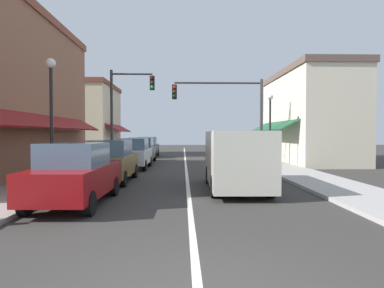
{
  "coord_description": "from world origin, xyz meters",
  "views": [
    {
      "loc": [
        -0.19,
        -3.92,
        2.02
      ],
      "look_at": [
        0.29,
        13.83,
        1.49
      ],
      "focal_mm": 31.41,
      "sensor_mm": 36.0,
      "label": 1
    }
  ],
  "objects_px": {
    "parked_car_nearest_left": "(75,174)",
    "parked_car_far_left": "(141,150)",
    "parked_car_distant_left": "(148,147)",
    "parked_car_third_left": "(134,154)",
    "street_lamp_left_near": "(51,101)",
    "parked_car_second_left": "(111,161)",
    "traffic_signal_mast_arm": "(229,106)",
    "van_in_lane": "(236,158)",
    "street_lamp_right_mid": "(270,118)",
    "traffic_signal_left_corner": "(125,103)"
  },
  "relations": [
    {
      "from": "parked_car_nearest_left",
      "to": "parked_car_far_left",
      "type": "height_order",
      "value": "same"
    },
    {
      "from": "parked_car_far_left",
      "to": "parked_car_distant_left",
      "type": "distance_m",
      "value": 5.69
    },
    {
      "from": "parked_car_third_left",
      "to": "street_lamp_left_near",
      "type": "xyz_separation_m",
      "value": [
        -2.01,
        -7.05,
        2.37
      ]
    },
    {
      "from": "street_lamp_left_near",
      "to": "parked_car_third_left",
      "type": "bearing_deg",
      "value": 74.07
    },
    {
      "from": "parked_car_far_left",
      "to": "parked_car_second_left",
      "type": "bearing_deg",
      "value": -89.89
    },
    {
      "from": "traffic_signal_mast_arm",
      "to": "parked_car_second_left",
      "type": "bearing_deg",
      "value": -130.53
    },
    {
      "from": "parked_car_distant_left",
      "to": "parked_car_far_left",
      "type": "bearing_deg",
      "value": -89.19
    },
    {
      "from": "parked_car_second_left",
      "to": "traffic_signal_mast_arm",
      "type": "bearing_deg",
      "value": 50.3
    },
    {
      "from": "parked_car_nearest_left",
      "to": "traffic_signal_mast_arm",
      "type": "distance_m",
      "value": 13.34
    },
    {
      "from": "van_in_lane",
      "to": "street_lamp_right_mid",
      "type": "distance_m",
      "value": 8.49
    },
    {
      "from": "traffic_signal_left_corner",
      "to": "traffic_signal_mast_arm",
      "type": "bearing_deg",
      "value": -5.74
    },
    {
      "from": "street_lamp_left_near",
      "to": "parked_car_far_left",
      "type": "bearing_deg",
      "value": 80.12
    },
    {
      "from": "van_in_lane",
      "to": "traffic_signal_left_corner",
      "type": "height_order",
      "value": "traffic_signal_left_corner"
    },
    {
      "from": "parked_car_nearest_left",
      "to": "parked_car_distant_left",
      "type": "height_order",
      "value": "same"
    },
    {
      "from": "parked_car_third_left",
      "to": "parked_car_distant_left",
      "type": "xyz_separation_m",
      "value": [
        -0.2,
        9.85,
        0.0
      ]
    },
    {
      "from": "parked_car_nearest_left",
      "to": "parked_car_distant_left",
      "type": "xyz_separation_m",
      "value": [
        0.0,
        19.89,
        0.0
      ]
    },
    {
      "from": "parked_car_nearest_left",
      "to": "parked_car_second_left",
      "type": "distance_m",
      "value": 4.54
    },
    {
      "from": "parked_car_second_left",
      "to": "parked_car_far_left",
      "type": "height_order",
      "value": "same"
    },
    {
      "from": "traffic_signal_mast_arm",
      "to": "street_lamp_right_mid",
      "type": "height_order",
      "value": "traffic_signal_mast_arm"
    },
    {
      "from": "street_lamp_right_mid",
      "to": "van_in_lane",
      "type": "bearing_deg",
      "value": -113.08
    },
    {
      "from": "parked_car_distant_left",
      "to": "street_lamp_right_mid",
      "type": "height_order",
      "value": "street_lamp_right_mid"
    },
    {
      "from": "parked_car_third_left",
      "to": "traffic_signal_mast_arm",
      "type": "relative_size",
      "value": 0.72
    },
    {
      "from": "traffic_signal_mast_arm",
      "to": "street_lamp_left_near",
      "type": "xyz_separation_m",
      "value": [
        -7.83,
        -8.55,
        -0.56
      ]
    },
    {
      "from": "parked_car_third_left",
      "to": "street_lamp_right_mid",
      "type": "height_order",
      "value": "street_lamp_right_mid"
    },
    {
      "from": "street_lamp_left_near",
      "to": "street_lamp_right_mid",
      "type": "relative_size",
      "value": 1.1
    },
    {
      "from": "van_in_lane",
      "to": "traffic_signal_mast_arm",
      "type": "distance_m",
      "value": 9.49
    },
    {
      "from": "street_lamp_left_near",
      "to": "parked_car_distant_left",
      "type": "bearing_deg",
      "value": 83.86
    },
    {
      "from": "parked_car_nearest_left",
      "to": "parked_car_third_left",
      "type": "bearing_deg",
      "value": 89.99
    },
    {
      "from": "parked_car_nearest_left",
      "to": "parked_car_third_left",
      "type": "height_order",
      "value": "same"
    },
    {
      "from": "parked_car_distant_left",
      "to": "van_in_lane",
      "type": "relative_size",
      "value": 0.79
    },
    {
      "from": "parked_car_second_left",
      "to": "parked_car_nearest_left",
      "type": "bearing_deg",
      "value": -89.49
    },
    {
      "from": "parked_car_second_left",
      "to": "parked_car_far_left",
      "type": "distance_m",
      "value": 9.65
    },
    {
      "from": "parked_car_nearest_left",
      "to": "parked_car_third_left",
      "type": "distance_m",
      "value": 10.04
    },
    {
      "from": "parked_car_far_left",
      "to": "van_in_lane",
      "type": "xyz_separation_m",
      "value": [
        4.85,
        -11.71,
        0.27
      ]
    },
    {
      "from": "traffic_signal_left_corner",
      "to": "street_lamp_right_mid",
      "type": "distance_m",
      "value": 9.2
    },
    {
      "from": "parked_car_nearest_left",
      "to": "parked_car_far_left",
      "type": "distance_m",
      "value": 14.2
    },
    {
      "from": "parked_car_distant_left",
      "to": "traffic_signal_left_corner",
      "type": "bearing_deg",
      "value": -95.53
    },
    {
      "from": "parked_car_far_left",
      "to": "traffic_signal_left_corner",
      "type": "distance_m",
      "value": 3.79
    },
    {
      "from": "parked_car_nearest_left",
      "to": "parked_car_far_left",
      "type": "relative_size",
      "value": 1.0
    },
    {
      "from": "parked_car_second_left",
      "to": "traffic_signal_mast_arm",
      "type": "height_order",
      "value": "traffic_signal_mast_arm"
    },
    {
      "from": "street_lamp_right_mid",
      "to": "parked_car_third_left",
      "type": "bearing_deg",
      "value": -179.5
    },
    {
      "from": "parked_car_nearest_left",
      "to": "parked_car_third_left",
      "type": "xyz_separation_m",
      "value": [
        0.2,
        10.04,
        0.0
      ]
    },
    {
      "from": "traffic_signal_mast_arm",
      "to": "street_lamp_right_mid",
      "type": "relative_size",
      "value": 1.31
    },
    {
      "from": "parked_car_distant_left",
      "to": "street_lamp_left_near",
      "type": "bearing_deg",
      "value": -96.69
    },
    {
      "from": "parked_car_third_left",
      "to": "traffic_signal_mast_arm",
      "type": "height_order",
      "value": "traffic_signal_mast_arm"
    },
    {
      "from": "parked_car_far_left",
      "to": "traffic_signal_mast_arm",
      "type": "bearing_deg",
      "value": -23.53
    },
    {
      "from": "parked_car_far_left",
      "to": "traffic_signal_left_corner",
      "type": "height_order",
      "value": "traffic_signal_left_corner"
    },
    {
      "from": "parked_car_far_left",
      "to": "traffic_signal_left_corner",
      "type": "xyz_separation_m",
      "value": [
        -0.8,
        -1.98,
        3.13
      ]
    },
    {
      "from": "van_in_lane",
      "to": "parked_car_third_left",
      "type": "bearing_deg",
      "value": 123.57
    },
    {
      "from": "parked_car_second_left",
      "to": "traffic_signal_mast_arm",
      "type": "distance_m",
      "value": 9.67
    }
  ]
}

